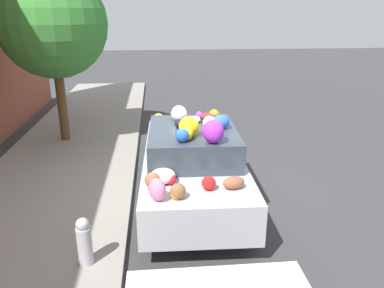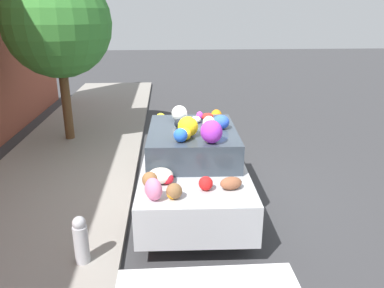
{
  "view_description": "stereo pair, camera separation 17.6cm",
  "coord_description": "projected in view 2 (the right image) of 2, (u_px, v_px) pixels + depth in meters",
  "views": [
    {
      "loc": [
        -6.41,
        0.58,
        3.36
      ],
      "look_at": [
        0.0,
        -0.05,
        1.09
      ],
      "focal_mm": 35.0,
      "sensor_mm": 36.0,
      "label": 1
    },
    {
      "loc": [
        -6.42,
        0.41,
        3.36
      ],
      "look_at": [
        0.0,
        -0.05,
        1.09
      ],
      "focal_mm": 35.0,
      "sensor_mm": 36.0,
      "label": 2
    }
  ],
  "objects": [
    {
      "name": "ground_plane",
      "position": [
        190.0,
        197.0,
        7.19
      ],
      "size": [
        60.0,
        60.0,
        0.0
      ],
      "primitive_type": "plane",
      "color": "#38383A"
    },
    {
      "name": "sidewalk_curb",
      "position": [
        46.0,
        200.0,
        6.99
      ],
      "size": [
        24.0,
        3.2,
        0.11
      ],
      "color": "gray",
      "rests_on": "ground"
    },
    {
      "name": "street_tree",
      "position": [
        57.0,
        24.0,
        9.26
      ],
      "size": [
        2.69,
        2.69,
        4.34
      ],
      "color": "brown",
      "rests_on": "sidewalk_curb"
    },
    {
      "name": "fire_hydrant",
      "position": [
        81.0,
        240.0,
        5.06
      ],
      "size": [
        0.2,
        0.2,
        0.7
      ],
      "color": "#B2B2B7",
      "rests_on": "sidewalk_curb"
    },
    {
      "name": "art_car",
      "position": [
        192.0,
        161.0,
        6.88
      ],
      "size": [
        4.33,
        1.87,
        1.8
      ],
      "rotation": [
        0.0,
        0.0,
        -0.03
      ],
      "color": "#B7BABF",
      "rests_on": "ground"
    }
  ]
}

